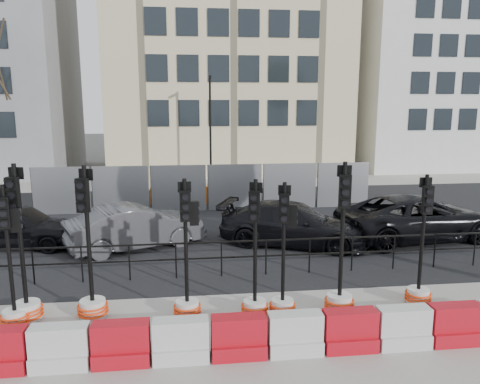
{
  "coord_description": "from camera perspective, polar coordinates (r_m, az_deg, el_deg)",
  "views": [
    {
      "loc": [
        -0.9,
        -10.63,
        4.63
      ],
      "look_at": [
        0.71,
        3.0,
        1.96
      ],
      "focal_mm": 35.0,
      "sensor_mm": 36.0,
      "label": 1
    }
  ],
  "objects": [
    {
      "name": "kerb_railing",
      "position": [
        12.5,
        -2.28,
        -7.4
      ],
      "size": [
        18.0,
        0.04,
        1.0
      ],
      "color": "black",
      "rests_on": "ground"
    },
    {
      "name": "traffic_signal_d",
      "position": [
        10.32,
        -6.44,
        -11.26
      ],
      "size": [
        0.6,
        0.6,
        3.06
      ],
      "rotation": [
        0.0,
        0.0,
        0.05
      ],
      "color": "silver",
      "rests_on": "ground"
    },
    {
      "name": "car_a",
      "position": [
        16.67,
        -25.59,
        -3.72
      ],
      "size": [
        2.9,
        4.64,
        1.41
      ],
      "primitive_type": "imported",
      "rotation": [
        0.0,
        0.0,
        1.42
      ],
      "color": "black",
      "rests_on": "ground"
    },
    {
      "name": "traffic_signal_g",
      "position": [
        10.72,
        12.11,
        -10.76
      ],
      "size": [
        0.67,
        0.67,
        3.39
      ],
      "rotation": [
        0.0,
        0.0,
        -0.19
      ],
      "color": "silver",
      "rests_on": "ground"
    },
    {
      "name": "lamp_post_far",
      "position": [
        25.68,
        -3.63,
        7.83
      ],
      "size": [
        0.12,
        0.56,
        6.0
      ],
      "color": "black",
      "rests_on": "ground"
    },
    {
      "name": "traffic_signal_c",
      "position": [
        10.73,
        -17.68,
        -11.07
      ],
      "size": [
        0.66,
        0.66,
        3.35
      ],
      "rotation": [
        0.0,
        0.0,
        -0.3
      ],
      "color": "silver",
      "rests_on": "ground"
    },
    {
      "name": "car_b",
      "position": [
        15.27,
        -12.62,
        -4.15
      ],
      "size": [
        4.73,
        5.43,
        1.42
      ],
      "primitive_type": "imported",
      "rotation": [
        0.0,
        0.0,
        1.99
      ],
      "color": "#45464A",
      "rests_on": "ground"
    },
    {
      "name": "traffic_signal_f",
      "position": [
        10.39,
        5.3,
        -11.21
      ],
      "size": [
        0.59,
        0.59,
        2.97
      ],
      "rotation": [
        0.0,
        0.0,
        -0.24
      ],
      "color": "silver",
      "rests_on": "ground"
    },
    {
      "name": "sidewalk_far",
      "position": [
        27.04,
        -4.73,
        1.12
      ],
      "size": [
        40.0,
        4.0,
        0.02
      ],
      "primitive_type": "cube",
      "color": "gray",
      "rests_on": "ground"
    },
    {
      "name": "road",
      "position": [
        18.24,
        -3.69,
        -3.68
      ],
      "size": [
        40.0,
        14.0,
        0.03
      ],
      "primitive_type": "cube",
      "color": "black",
      "rests_on": "ground"
    },
    {
      "name": "traffic_signal_e",
      "position": [
        10.33,
        1.81,
        -11.8
      ],
      "size": [
        0.6,
        0.6,
        3.05
      ],
      "rotation": [
        0.0,
        0.0,
        -0.35
      ],
      "color": "silver",
      "rests_on": "ground"
    },
    {
      "name": "traffic_signal_a",
      "position": [
        11.09,
        -24.76,
        -10.79
      ],
      "size": [
        0.67,
        0.67,
        3.4
      ],
      "rotation": [
        0.0,
        0.0,
        -0.17
      ],
      "color": "silver",
      "rests_on": "ground"
    },
    {
      "name": "traffic_signal_b",
      "position": [
        10.92,
        -25.91,
        -11.14
      ],
      "size": [
        0.59,
        0.59,
        3.01
      ],
      "rotation": [
        0.0,
        0.0,
        0.18
      ],
      "color": "silver",
      "rests_on": "ground"
    },
    {
      "name": "ground",
      "position": [
        11.62,
        -1.78,
        -12.47
      ],
      "size": [
        120.0,
        120.0,
        0.0
      ],
      "primitive_type": "plane",
      "color": "#51514C",
      "rests_on": "ground"
    },
    {
      "name": "car_d",
      "position": [
        16.99,
        20.84,
        -2.93
      ],
      "size": [
        3.96,
        6.1,
        1.51
      ],
      "primitive_type": "imported",
      "rotation": [
        0.0,
        0.0,
        1.71
      ],
      "color": "black",
      "rests_on": "ground"
    },
    {
      "name": "barrier_row",
      "position": [
        8.96,
        -0.16,
        -17.42
      ],
      "size": [
        13.6,
        0.5,
        0.8
      ],
      "color": "red",
      "rests_on": "ground"
    },
    {
      "name": "heras_fencing",
      "position": [
        20.82,
        -4.16,
        0.03
      ],
      "size": [
        14.33,
        1.72,
        2.0
      ],
      "color": "gray",
      "rests_on": "ground"
    },
    {
      "name": "building_white",
      "position": [
        37.35,
        22.79,
        15.34
      ],
      "size": [
        12.0,
        9.06,
        16.0
      ],
      "color": "silver",
      "rests_on": "ground"
    },
    {
      "name": "building_cream",
      "position": [
        33.03,
        -1.73,
        18.59
      ],
      "size": [
        15.0,
        10.06,
        18.0
      ],
      "color": "#C5BA90",
      "rests_on": "ground"
    },
    {
      "name": "sidewalk_near",
      "position": [
        8.96,
        -0.0,
        -20.03
      ],
      "size": [
        40.0,
        6.0,
        0.02
      ],
      "primitive_type": "cube",
      "color": "gray",
      "rests_on": "ground"
    },
    {
      "name": "car_c",
      "position": [
        15.36,
        6.5,
        -3.91
      ],
      "size": [
        5.33,
        6.17,
        1.39
      ],
      "primitive_type": "imported",
      "rotation": [
        0.0,
        0.0,
        1.18
      ],
      "color": "black",
      "rests_on": "ground"
    },
    {
      "name": "traffic_signal_h",
      "position": [
        11.69,
        21.05,
        -9.78
      ],
      "size": [
        0.6,
        0.6,
        3.04
      ],
      "rotation": [
        0.0,
        0.0,
        -0.1
      ],
      "color": "silver",
      "rests_on": "ground"
    }
  ]
}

